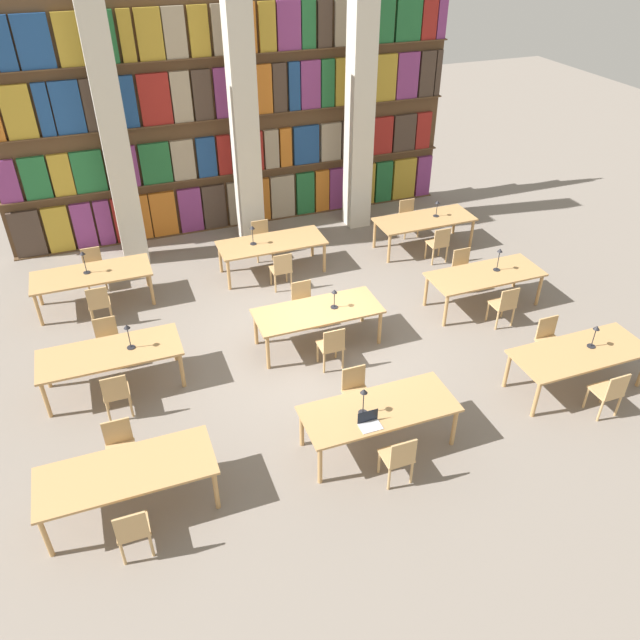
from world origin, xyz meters
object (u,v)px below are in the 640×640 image
(desk_lamp_3, at_px, (334,296))
(reading_table_8, at_px, (424,221))
(reading_table_5, at_px, (485,276))
(desk_lamp_7, at_px, (437,206))
(chair_9, at_px, (303,302))
(laptop, at_px, (370,423))
(chair_13, at_px, (94,267))
(reading_table_2, at_px, (580,355))
(chair_17, at_px, (408,217))
(reading_table_4, at_px, (318,313))
(reading_table_7, at_px, (272,245))
(desk_lamp_1, at_px, (595,333))
(reading_table_1, at_px, (379,411))
(reading_table_0, at_px, (126,474))
(desk_lamp_5, at_px, (84,258))
(chair_15, at_px, (262,238))
(reading_table_3, at_px, (110,355))
(chair_14, at_px, (281,269))
(reading_table_6, at_px, (92,276))
(chair_0, at_px, (133,529))
(desk_lamp_2, at_px, (128,332))
(chair_4, at_px, (609,392))
(chair_7, at_px, (108,340))
(chair_3, at_px, (356,391))
(desk_lamp_0, at_px, (364,397))
(chair_2, at_px, (398,457))
(pillar_center, at_px, (244,119))
(pillar_right, at_px, (360,107))
(chair_11, at_px, (463,268))
(chair_16, at_px, (439,243))
(desk_lamp_6, at_px, (252,232))
(chair_8, at_px, (332,346))
(chair_10, at_px, (504,304))
(desk_lamp_4, at_px, (499,256))

(desk_lamp_3, xyz_separation_m, reading_table_8, (3.43, 2.83, -0.33))
(reading_table_5, height_order, desk_lamp_7, desk_lamp_7)
(chair_9, height_order, reading_table_5, chair_9)
(laptop, xyz_separation_m, chair_13, (-3.45, 6.77, -0.32))
(reading_table_2, bearing_deg, chair_17, 89.91)
(reading_table_4, relative_size, reading_table_7, 1.00)
(reading_table_5, xyz_separation_m, reading_table_7, (-3.67, 2.86, 0.00))
(desk_lamp_1, bearing_deg, reading_table_1, -178.09)
(chair_9, bearing_deg, reading_table_0, 43.22)
(desk_lamp_5, distance_m, chair_17, 7.70)
(laptop, xyz_separation_m, reading_table_8, (4.10, 5.92, -0.11))
(chair_15, bearing_deg, reading_table_3, 44.70)
(reading_table_2, height_order, desk_lamp_5, desk_lamp_5)
(reading_table_0, relative_size, reading_table_2, 1.00)
(reading_table_0, relative_size, chair_14, 2.66)
(reading_table_5, bearing_deg, reading_table_6, 159.40)
(chair_0, relative_size, desk_lamp_2, 1.86)
(reading_table_4, height_order, reading_table_7, same)
(chair_4, height_order, reading_table_8, chair_4)
(desk_lamp_2, bearing_deg, chair_9, 12.54)
(chair_7, xyz_separation_m, reading_table_7, (3.74, 2.13, 0.21))
(reading_table_1, height_order, chair_3, chair_3)
(desk_lamp_0, height_order, desk_lamp_5, desk_lamp_5)
(chair_2, xyz_separation_m, laptop, (-0.25, 0.48, 0.32))
(reading_table_1, distance_m, chair_15, 6.52)
(chair_7, bearing_deg, chair_14, -159.81)
(pillar_center, height_order, chair_9, pillar_center)
(pillar_right, xyz_separation_m, chair_4, (0.95, -8.12, -2.52))
(chair_11, bearing_deg, reading_table_3, 6.25)
(chair_2, distance_m, desk_lamp_1, 4.21)
(chair_2, height_order, chair_7, same)
(pillar_right, bearing_deg, reading_table_2, -82.70)
(reading_table_1, bearing_deg, chair_11, 44.71)
(pillar_right, height_order, desk_lamp_1, pillar_right)
(reading_table_2, bearing_deg, chair_7, 154.67)
(desk_lamp_0, bearing_deg, desk_lamp_7, 52.18)
(chair_4, height_order, reading_table_5, chair_4)
(pillar_center, xyz_separation_m, chair_16, (3.76, -2.58, -2.52))
(chair_9, bearing_deg, desk_lamp_6, -79.90)
(desk_lamp_2, bearing_deg, chair_14, 32.70)
(reading_table_1, distance_m, reading_table_8, 6.80)
(reading_table_1, height_order, reading_table_3, same)
(chair_4, relative_size, reading_table_6, 0.38)
(chair_2, relative_size, desk_lamp_1, 2.07)
(chair_2, xyz_separation_m, chair_3, (0.00, 1.53, 0.00))
(chair_8, bearing_deg, reading_table_4, 88.32)
(chair_10, height_order, reading_table_7, chair_10)
(reading_table_2, distance_m, desk_lamp_4, 2.88)
(chair_4, relative_size, reading_table_8, 0.38)
(reading_table_5, relative_size, chair_13, 2.66)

